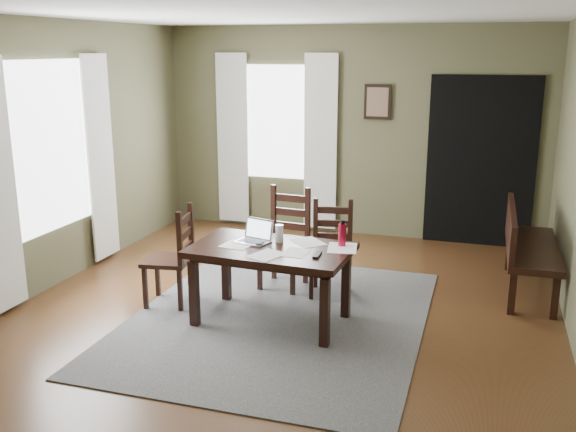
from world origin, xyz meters
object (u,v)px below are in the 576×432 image
(dining_table, at_px, (271,256))
(water_bottle, at_px, (342,234))
(chair_back_left, at_px, (285,239))
(chair_end, at_px, (173,258))
(bench, at_px, (525,243))
(chair_back_right, at_px, (331,250))
(laptop, at_px, (255,236))

(dining_table, height_order, water_bottle, water_bottle)
(dining_table, xyz_separation_m, water_bottle, (0.59, 0.22, 0.19))
(chair_back_left, bearing_deg, chair_end, -132.04)
(chair_end, distance_m, bench, 3.49)
(chair_back_right, xyz_separation_m, water_bottle, (0.24, -0.62, 0.35))
(dining_table, relative_size, laptop, 4.20)
(chair_back_right, distance_m, bench, 1.95)
(dining_table, bearing_deg, chair_end, 177.09)
(chair_back_right, bearing_deg, chair_back_left, 163.94)
(dining_table, distance_m, bench, 2.64)
(dining_table, xyz_separation_m, laptop, (-0.19, 0.12, 0.14))
(chair_back_right, bearing_deg, dining_table, -119.86)
(chair_end, height_order, water_bottle, chair_end)
(chair_back_left, distance_m, water_bottle, 1.07)
(bench, bearing_deg, chair_end, 113.19)
(chair_back_right, distance_m, laptop, 0.95)
(chair_back_left, xyz_separation_m, laptop, (-0.03, -0.80, 0.26))
(bench, bearing_deg, chair_back_left, 103.61)
(chair_back_right, bearing_deg, laptop, -134.08)
(bench, xyz_separation_m, water_bottle, (-1.59, -1.26, 0.30))
(chair_end, xyz_separation_m, chair_back_left, (0.87, 0.81, 0.03))
(chair_back_left, bearing_deg, water_bottle, -37.85)
(dining_table, relative_size, chair_back_left, 1.41)
(chair_end, xyz_separation_m, chair_back_right, (1.37, 0.73, -0.01))
(chair_end, relative_size, water_bottle, 4.12)
(bench, distance_m, water_bottle, 2.06)
(water_bottle, bearing_deg, dining_table, -159.30)
(chair_back_left, height_order, laptop, chair_back_left)
(bench, height_order, laptop, laptop)
(dining_table, height_order, chair_back_left, chair_back_left)
(chair_back_left, height_order, water_bottle, chair_back_left)
(water_bottle, bearing_deg, chair_back_right, 111.50)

